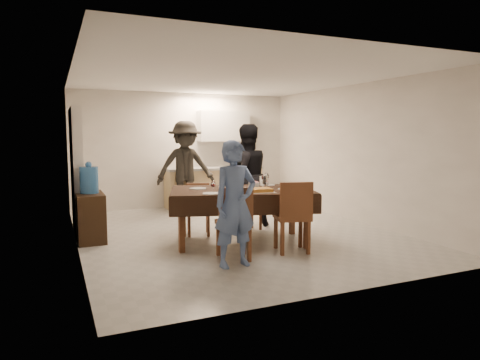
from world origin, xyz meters
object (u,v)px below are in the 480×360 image
object	(u,v)px
dining_table	(242,192)
wine_bottle	(237,178)
water_pitcher	(264,182)
person_kitchen	(186,167)
microwave	(246,160)
savoury_tart	(258,190)
person_near	(235,204)
water_jug	(89,180)
console	(90,217)
person_far	(246,176)

from	to	relation	value
dining_table	wine_bottle	distance (m)	0.22
wine_bottle	water_pitcher	distance (m)	0.42
wine_bottle	person_kitchen	bearing A→B (deg)	89.75
wine_bottle	microwave	size ratio (longest dim) A/B	0.59
wine_bottle	savoury_tart	xyz separation A→B (m)	(0.15, -0.43, -0.14)
person_near	water_jug	bearing A→B (deg)	120.82
savoury_tart	person_near	size ratio (longest dim) A/B	0.28
console	water_jug	xyz separation A→B (m)	(0.00, 0.00, 0.58)
savoury_tart	water_pitcher	bearing A→B (deg)	52.85
microwave	person_kitchen	xyz separation A→B (m)	(-1.62, -0.45, -0.09)
dining_table	console	size ratio (longest dim) A/B	2.95
dining_table	water_pitcher	world-z (taller)	water_pitcher
water_jug	microwave	distance (m)	4.33
water_pitcher	savoury_tart	distance (m)	0.42
dining_table	water_jug	size ratio (longest dim) A/B	5.75
console	water_jug	bearing A→B (deg)	0.00
microwave	console	bearing A→B (deg)	31.27
water_pitcher	savoury_tart	world-z (taller)	water_pitcher
console	person_near	distance (m)	2.66
water_pitcher	savoury_tart	size ratio (longest dim) A/B	0.46
water_jug	person_far	size ratio (longest dim) A/B	0.23
wine_bottle	savoury_tart	distance (m)	0.48
savoury_tart	microwave	distance (m)	3.98
savoury_tart	person_far	xyz separation A→B (m)	(0.45, 1.43, 0.07)
console	dining_table	bearing A→B (deg)	-26.67
wine_bottle	person_kitchen	world-z (taller)	person_kitchen
water_pitcher	person_near	bearing A→B (deg)	-131.99
wine_bottle	person_kitchen	size ratio (longest dim) A/B	0.17
person_far	dining_table	bearing A→B (deg)	59.06
console	microwave	world-z (taller)	microwave
water_pitcher	person_near	distance (m)	1.35
dining_table	savoury_tart	world-z (taller)	savoury_tart
wine_bottle	person_far	xyz separation A→B (m)	(0.60, 1.00, -0.07)
water_jug	wine_bottle	bearing A→B (deg)	-26.12
water_pitcher	dining_table	bearing A→B (deg)	171.87
wine_bottle	savoury_tart	world-z (taller)	wine_bottle
dining_table	water_jug	world-z (taller)	water_jug
water_pitcher	person_near	world-z (taller)	person_near
water_pitcher	person_kitchen	bearing A→B (deg)	97.58
console	water_pitcher	distance (m)	2.76
savoury_tart	person_kitchen	distance (m)	3.25
person_far	person_kitchen	size ratio (longest dim) A/B	0.95
console	microwave	bearing A→B (deg)	31.27
dining_table	person_kitchen	size ratio (longest dim) A/B	1.23
console	savoury_tart	world-z (taller)	savoury_tart
water_pitcher	person_near	size ratio (longest dim) A/B	0.13
water_jug	person_near	world-z (taller)	person_near
water_pitcher	person_far	bearing A→B (deg)	79.70
person_far	savoury_tart	bearing A→B (deg)	69.24
water_pitcher	water_jug	bearing A→B (deg)	155.71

